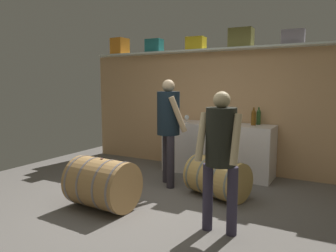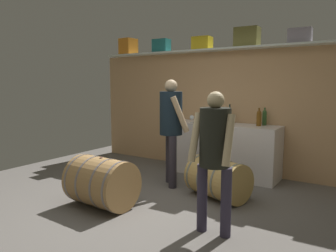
# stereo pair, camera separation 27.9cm
# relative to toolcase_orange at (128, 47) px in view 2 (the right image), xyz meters

# --- Properties ---
(ground_plane) EXTENTS (6.71, 7.93, 0.02)m
(ground_plane) POSITION_rel_toolcase_orange_xyz_m (2.13, -1.62, -2.35)
(ground_plane) COLOR #625D58
(back_wall_panel) EXTENTS (5.51, 0.10, 2.15)m
(back_wall_panel) POSITION_rel_toolcase_orange_xyz_m (2.13, 0.15, -1.27)
(back_wall_panel) COLOR tan
(back_wall_panel) RESTS_ON ground
(high_shelf_board) EXTENTS (5.07, 0.40, 0.03)m
(high_shelf_board) POSITION_rel_toolcase_orange_xyz_m (2.13, 0.00, -0.18)
(high_shelf_board) COLOR silver
(high_shelf_board) RESTS_ON back_wall_panel
(toolcase_orange) EXTENTS (0.30, 0.31, 0.33)m
(toolcase_orange) POSITION_rel_toolcase_orange_xyz_m (0.00, 0.00, 0.00)
(toolcase_orange) COLOR orange
(toolcase_orange) RESTS_ON high_shelf_board
(toolcase_teal) EXTENTS (0.32, 0.23, 0.25)m
(toolcase_teal) POSITION_rel_toolcase_orange_xyz_m (0.84, 0.00, -0.04)
(toolcase_teal) COLOR #227477
(toolcase_teal) RESTS_ON high_shelf_board
(toolcase_yellow) EXTENTS (0.34, 0.26, 0.23)m
(toolcase_yellow) POSITION_rel_toolcase_orange_xyz_m (1.72, 0.00, -0.05)
(toolcase_yellow) COLOR yellow
(toolcase_yellow) RESTS_ON high_shelf_board
(toolcase_olive) EXTENTS (0.40, 0.29, 0.32)m
(toolcase_olive) POSITION_rel_toolcase_orange_xyz_m (2.55, 0.00, -0.00)
(toolcase_olive) COLOR olive
(toolcase_olive) RESTS_ON high_shelf_board
(toolcase_grey) EXTENTS (0.35, 0.22, 0.23)m
(toolcase_grey) POSITION_rel_toolcase_orange_xyz_m (3.38, 0.00, -0.05)
(toolcase_grey) COLOR gray
(toolcase_grey) RESTS_ON high_shelf_board
(work_cabinet) EXTENTS (1.90, 0.60, 0.89)m
(work_cabinet) POSITION_rel_toolcase_orange_xyz_m (2.25, -0.21, -1.90)
(work_cabinet) COLOR silver
(work_cabinet) RESTS_ON ground
(wine_bottle_amber) EXTENTS (0.08, 0.08, 0.29)m
(wine_bottle_amber) POSITION_rel_toolcase_orange_xyz_m (2.85, -0.16, -1.32)
(wine_bottle_amber) COLOR brown
(wine_bottle_amber) RESTS_ON work_cabinet
(wine_bottle_dark) EXTENTS (0.07, 0.07, 0.33)m
(wine_bottle_dark) POSITION_rel_toolcase_orange_xyz_m (2.31, -0.08, -1.30)
(wine_bottle_dark) COLOR black
(wine_bottle_dark) RESTS_ON work_cabinet
(wine_bottle_green) EXTENTS (0.07, 0.07, 0.29)m
(wine_bottle_green) POSITION_rel_toolcase_orange_xyz_m (2.89, -0.01, -1.32)
(wine_bottle_green) COLOR #305727
(wine_bottle_green) RESTS_ON work_cabinet
(wine_glass) EXTENTS (0.08, 0.08, 0.13)m
(wine_glass) POSITION_rel_toolcase_orange_xyz_m (1.71, -0.34, -1.36)
(wine_glass) COLOR white
(wine_glass) RESTS_ON work_cabinet
(wine_barrel_near) EXTENTS (0.94, 0.78, 0.56)m
(wine_barrel_near) POSITION_rel_toolcase_orange_xyz_m (2.67, -1.32, -2.07)
(wine_barrel_near) COLOR tan
(wine_barrel_near) RESTS_ON ground
(wine_barrel_far) EXTENTS (0.84, 0.67, 0.64)m
(wine_barrel_far) POSITION_rel_toolcase_orange_xyz_m (1.54, -2.41, -2.02)
(wine_barrel_far) COLOR #A07846
(wine_barrel_far) RESTS_ON ground
(tasting_cup) EXTENTS (0.07, 0.07, 0.05)m
(tasting_cup) POSITION_rel_toolcase_orange_xyz_m (2.65, -1.32, -1.77)
(tasting_cup) COLOR red
(tasting_cup) RESTS_ON wine_barrel_near
(winemaker_pouring) EXTENTS (0.44, 0.37, 1.49)m
(winemaker_pouring) POSITION_rel_toolcase_orange_xyz_m (3.07, -2.34, -1.43)
(winemaker_pouring) COLOR #312C3E
(winemaker_pouring) RESTS_ON ground
(visitor_tasting) EXTENTS (0.53, 0.54, 1.64)m
(visitor_tasting) POSITION_rel_toolcase_orange_xyz_m (1.81, -1.17, -1.34)
(visitor_tasting) COLOR #2D2932
(visitor_tasting) RESTS_ON ground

